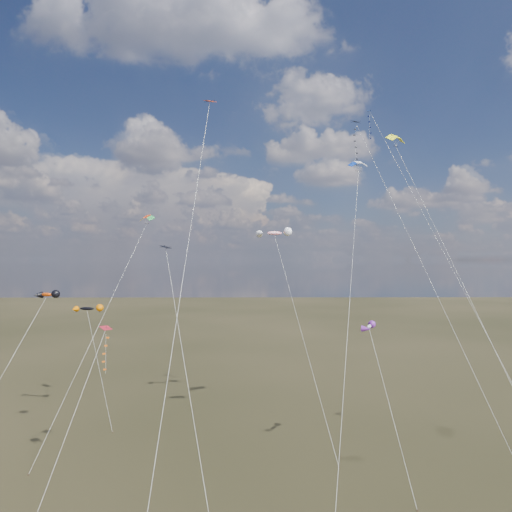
{
  "coord_description": "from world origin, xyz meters",
  "views": [
    {
      "loc": [
        -0.37,
        -27.05,
        18.6
      ],
      "look_at": [
        0.0,
        18.0,
        19.0
      ],
      "focal_mm": 32.0,
      "sensor_mm": 36.0,
      "label": 1
    }
  ],
  "objects": [
    {
      "name": "diamond_black_high",
      "position": [
        13.03,
        27.56,
        30.8
      ],
      "size": [
        10.09,
        20.41,
        35.85
      ],
      "color": "black",
      "rests_on": "ground"
    },
    {
      "name": "diamond_navy_tall",
      "position": [
        17.83,
        36.98,
        34.78
      ],
      "size": [
        11.7,
        23.33,
        40.58
      ],
      "color": "#0A1B48",
      "rests_on": "ground"
    },
    {
      "name": "diamond_black_mid",
      "position": [
        -6.38,
        9.42,
        13.99
      ],
      "size": [
        5.84,
        11.66,
        19.87
      ],
      "color": "black",
      "rests_on": "ground"
    },
    {
      "name": "diamond_red_low",
      "position": [
        -13.6,
        13.53,
        10.08
      ],
      "size": [
        2.4,
        11.33,
        12.66
      ],
      "color": "maroon",
      "rests_on": "ground"
    },
    {
      "name": "diamond_orange_center",
      "position": [
        -4.78,
        7.02,
        22.44
      ],
      "size": [
        2.88,
        18.78,
        32.62
      ],
      "color": "#E93B0D",
      "rests_on": "ground"
    },
    {
      "name": "parafoil_yellow",
      "position": [
        15.51,
        22.81,
        32.05
      ],
      "size": [
        9.7,
        16.75,
        32.87
      ],
      "color": "#F2F91C",
      "rests_on": "ground"
    },
    {
      "name": "parafoil_blue_white",
      "position": [
        10.68,
        20.18,
        28.56
      ],
      "size": [
        7.69,
        21.73,
        29.33
      ],
      "color": "#0D39B4",
      "rests_on": "ground"
    },
    {
      "name": "parafoil_tricolor",
      "position": [
        -13.35,
        28.66,
        23.74
      ],
      "size": [
        7.6,
        17.24,
        24.46
      ],
      "color": "yellow",
      "rests_on": "ground"
    },
    {
      "name": "novelty_black_orange",
      "position": [
        -20.75,
        29.32,
        12.58
      ],
      "size": [
        7.27,
        7.85,
        13.12
      ],
      "color": "black",
      "rests_on": "ground"
    },
    {
      "name": "novelty_orange_black",
      "position": [
        -20.44,
        17.48,
        15.17
      ],
      "size": [
        5.71,
        11.43,
        15.69
      ],
      "color": "#CC3D07",
      "rests_on": "ground"
    },
    {
      "name": "novelty_white_purple",
      "position": [
        11.08,
        17.41,
        12.04
      ],
      "size": [
        1.86,
        12.02,
        12.53
      ],
      "color": "silver",
      "rests_on": "ground"
    },
    {
      "name": "novelty_redwhite_stripe",
      "position": [
        2.49,
        31.21,
        22.0
      ],
      "size": [
        7.1,
        18.82,
        22.75
      ],
      "color": "red",
      "rests_on": "ground"
    }
  ]
}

